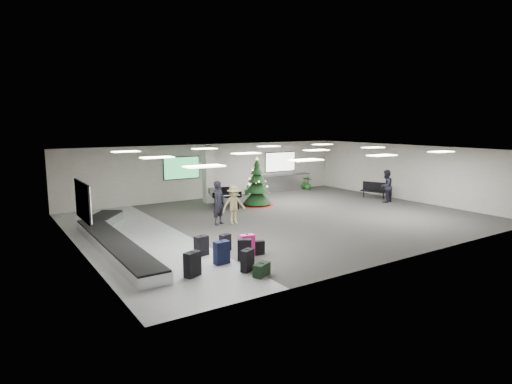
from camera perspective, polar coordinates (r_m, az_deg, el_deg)
ground at (r=20.11m, az=3.54°, el=-3.58°), size 18.00×18.00×0.00m
room_envelope at (r=20.04m, az=1.58°, el=3.15°), size 18.02×14.02×3.21m
baggage_carousel at (r=16.63m, az=-18.57°, el=-6.02°), size 2.28×9.71×0.43m
service_counter at (r=28.20m, az=3.60°, el=1.25°), size 4.05×0.65×1.08m
suitcase_0 at (r=13.06m, az=-1.16°, el=-9.11°), size 0.50×0.41×0.70m
suitcase_1 at (r=14.08m, az=-1.55°, el=-7.69°), size 0.51×0.44×0.72m
pink_suitcase at (r=14.49m, az=-1.18°, el=-7.12°), size 0.51×0.35×0.76m
suitcase_3 at (r=15.10m, az=-4.12°, el=-6.74°), size 0.44×0.31×0.62m
navy_suitcase at (r=13.75m, az=-4.61°, el=-8.05°), size 0.50×0.31×0.76m
suitcase_5 at (r=12.77m, az=-8.48°, el=-9.51°), size 0.56×0.43×0.76m
green_duffel at (r=12.73m, az=0.76°, el=-10.31°), size 0.64×0.50×0.40m
suitcase_7 at (r=14.68m, az=0.46°, el=-7.42°), size 0.36×0.22×0.50m
suitcase_8 at (r=14.64m, az=-7.29°, el=-7.13°), size 0.51×0.35×0.71m
christmas_tree at (r=23.21m, az=0.13°, el=0.45°), size 1.86×1.86×2.65m
grand_piano at (r=22.67m, az=-4.21°, el=-0.08°), size 2.05×2.33×1.11m
bench at (r=26.43m, az=15.55°, el=0.37°), size 1.05×1.58×0.95m
traveler_a at (r=18.86m, az=-4.98°, el=-1.45°), size 0.84×0.74×1.93m
traveler_b at (r=18.95m, az=-2.94°, el=-1.72°), size 1.19×0.81×1.71m
traveler_bench at (r=25.12m, az=16.94°, el=0.75°), size 1.03×0.88×1.84m
potted_plant_left at (r=26.49m, az=-1.20°, el=0.38°), size 0.53×0.52×0.75m
potted_plant_right at (r=28.91m, az=6.91°, el=1.16°), size 0.67×0.67×0.86m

